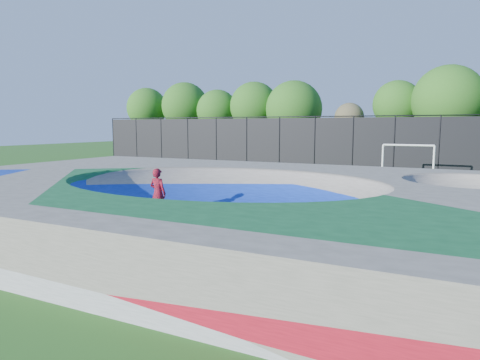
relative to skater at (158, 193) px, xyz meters
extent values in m
plane|color=#205216|center=(2.40, 0.14, -0.89)|extent=(120.00, 120.00, 0.00)
cube|color=gray|center=(2.40, 0.14, -0.14)|extent=(22.00, 14.00, 1.50)
imported|color=red|center=(0.00, 0.00, 0.00)|extent=(0.66, 0.44, 1.78)
cube|color=black|center=(0.00, 0.00, -0.86)|extent=(0.80, 0.29, 0.05)
cylinder|color=white|center=(5.19, 17.11, 0.13)|extent=(0.12, 0.12, 2.04)
cylinder|color=white|center=(8.25, 17.11, 0.13)|extent=(0.12, 0.12, 2.04)
cylinder|color=white|center=(6.72, 17.11, 1.15)|extent=(3.06, 0.12, 0.12)
cylinder|color=black|center=(-21.60, 21.14, 1.11)|extent=(0.09, 0.09, 4.00)
cylinder|color=black|center=(-18.60, 21.14, 1.11)|extent=(0.09, 0.09, 4.00)
cylinder|color=black|center=(-15.60, 21.14, 1.11)|extent=(0.09, 0.09, 4.00)
cylinder|color=black|center=(-12.60, 21.14, 1.11)|extent=(0.09, 0.09, 4.00)
cylinder|color=black|center=(-9.60, 21.14, 1.11)|extent=(0.09, 0.09, 4.00)
cylinder|color=black|center=(-6.60, 21.14, 1.11)|extent=(0.09, 0.09, 4.00)
cylinder|color=black|center=(-3.60, 21.14, 1.11)|extent=(0.09, 0.09, 4.00)
cylinder|color=black|center=(-0.60, 21.14, 1.11)|extent=(0.09, 0.09, 4.00)
cylinder|color=black|center=(2.40, 21.14, 1.11)|extent=(0.09, 0.09, 4.00)
cylinder|color=black|center=(5.40, 21.14, 1.11)|extent=(0.09, 0.09, 4.00)
cylinder|color=black|center=(8.40, 21.14, 1.11)|extent=(0.09, 0.09, 4.00)
cube|color=black|center=(2.40, 21.14, 1.11)|extent=(48.00, 0.03, 3.80)
cylinder|color=black|center=(2.40, 21.14, 3.11)|extent=(48.00, 0.08, 0.08)
cylinder|color=#442D22|center=(-22.11, 27.29, 0.91)|extent=(0.44, 0.44, 3.60)
sphere|color=#255C18|center=(-22.11, 27.29, 4.40)|extent=(4.52, 4.52, 4.52)
cylinder|color=#442D22|center=(-16.99, 27.32, 0.89)|extent=(0.44, 0.44, 3.55)
sphere|color=#255C18|center=(-16.99, 27.32, 4.55)|extent=(5.02, 5.02, 5.02)
cylinder|color=#442D22|center=(-12.58, 26.65, 0.73)|extent=(0.44, 0.44, 3.24)
sphere|color=#255C18|center=(-12.58, 26.65, 3.95)|extent=(4.25, 4.25, 4.25)
cylinder|color=#442D22|center=(-8.33, 26.42, 0.82)|extent=(0.44, 0.44, 3.41)
sphere|color=#255C18|center=(-8.33, 26.42, 4.29)|extent=(4.72, 4.72, 4.72)
cylinder|color=#442D22|center=(-4.00, 25.70, 0.55)|extent=(0.44, 0.44, 2.87)
sphere|color=#255C18|center=(-4.00, 25.70, 3.92)|extent=(5.17, 5.17, 5.17)
cylinder|color=#442D22|center=(0.85, 26.76, 0.57)|extent=(0.44, 0.44, 2.92)
sphere|color=brown|center=(0.85, 26.76, 3.13)|extent=(2.60, 2.60, 2.60)
cylinder|color=#442D22|center=(4.87, 26.55, 0.90)|extent=(0.44, 0.44, 3.57)
sphere|color=#255C18|center=(4.87, 26.55, 4.18)|extent=(4.01, 4.01, 4.01)
cylinder|color=#442D22|center=(8.73, 25.24, 0.72)|extent=(0.44, 0.44, 3.21)
sphere|color=#255C18|center=(8.73, 25.24, 4.35)|extent=(5.42, 5.42, 5.42)
camera|label=1|loc=(9.22, -12.06, 2.35)|focal=32.00mm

